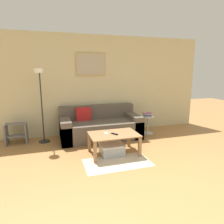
# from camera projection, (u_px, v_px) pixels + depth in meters

# --- Properties ---
(ground_plane) EXTENTS (16.00, 16.00, 0.00)m
(ground_plane) POSITION_uv_depth(u_px,v_px,m) (179.00, 214.00, 2.36)
(ground_plane) COLOR #A87542
(wall_back) EXTENTS (5.60, 0.09, 2.55)m
(wall_back) POSITION_uv_depth(u_px,v_px,m) (103.00, 85.00, 5.31)
(wall_back) COLOR #C6BC93
(wall_back) RESTS_ON ground_plane
(area_rug) EXTENTS (1.22, 0.66, 0.01)m
(area_rug) POSITION_uv_depth(u_px,v_px,m) (117.00, 163.00, 3.66)
(area_rug) COLOR #C1B299
(area_rug) RESTS_ON ground_plane
(couch) EXTENTS (1.96, 0.91, 0.77)m
(couch) POSITION_uv_depth(u_px,v_px,m) (100.00, 127.00, 5.00)
(couch) COLOR brown
(couch) RESTS_ON ground_plane
(coffee_table) EXTENTS (0.97, 0.63, 0.43)m
(coffee_table) POSITION_uv_depth(u_px,v_px,m) (114.00, 137.00, 3.98)
(coffee_table) COLOR #997047
(coffee_table) RESTS_ON ground_plane
(storage_bin) EXTENTS (0.47, 0.42, 0.22)m
(storage_bin) POSITION_uv_depth(u_px,v_px,m) (112.00, 149.00, 4.01)
(storage_bin) COLOR #9EA3A8
(storage_bin) RESTS_ON ground_plane
(floor_lamp) EXTENTS (0.25, 0.51, 1.70)m
(floor_lamp) POSITION_uv_depth(u_px,v_px,m) (41.00, 95.00, 4.35)
(floor_lamp) COLOR black
(floor_lamp) RESTS_ON ground_plane
(side_table) EXTENTS (0.36, 0.36, 0.48)m
(side_table) POSITION_uv_depth(u_px,v_px,m) (148.00, 123.00, 5.31)
(side_table) COLOR silver
(side_table) RESTS_ON ground_plane
(book_stack) EXTENTS (0.23, 0.17, 0.08)m
(book_stack) POSITION_uv_depth(u_px,v_px,m) (147.00, 114.00, 5.26)
(book_stack) COLOR #335199
(book_stack) RESTS_ON side_table
(remote_control) EXTENTS (0.12, 0.15, 0.02)m
(remote_control) POSITION_uv_depth(u_px,v_px,m) (115.00, 134.00, 3.93)
(remote_control) COLOR black
(remote_control) RESTS_ON coffee_table
(cell_phone) EXTENTS (0.09, 0.15, 0.01)m
(cell_phone) POSITION_uv_depth(u_px,v_px,m) (106.00, 133.00, 4.00)
(cell_phone) COLOR silver
(cell_phone) RESTS_ON coffee_table
(step_stool) EXTENTS (0.46, 0.36, 0.47)m
(step_stool) POSITION_uv_depth(u_px,v_px,m) (17.00, 133.00, 4.59)
(step_stool) COLOR slate
(step_stool) RESTS_ON ground_plane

